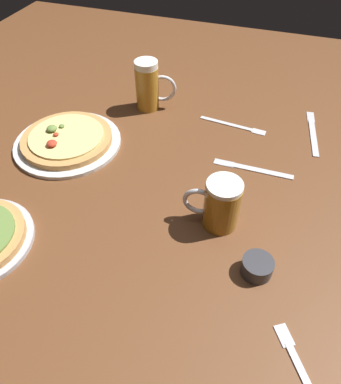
# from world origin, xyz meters

# --- Properties ---
(ground_plane) EXTENTS (2.40, 2.40, 0.03)m
(ground_plane) POSITION_xyz_m (0.00, 0.00, -0.01)
(ground_plane) COLOR brown
(pizza_plate_far) EXTENTS (0.32, 0.32, 0.05)m
(pizza_plate_far) POSITION_xyz_m (-0.37, 0.11, 0.02)
(pizza_plate_far) COLOR silver
(pizza_plate_far) RESTS_ON ground_plane
(beer_mug_dark) EXTENTS (0.13, 0.08, 0.17)m
(beer_mug_dark) POSITION_xyz_m (-0.21, 0.39, 0.08)
(beer_mug_dark) COLOR #B27A23
(beer_mug_dark) RESTS_ON ground_plane
(beer_mug_amber) EXTENTS (0.14, 0.09, 0.13)m
(beer_mug_amber) POSITION_xyz_m (0.14, -0.04, 0.07)
(beer_mug_amber) COLOR #9E6619
(beer_mug_amber) RESTS_ON ground_plane
(ramekin_sauce) EXTENTS (0.07, 0.07, 0.04)m
(ramekin_sauce) POSITION_xyz_m (0.25, -0.15, 0.02)
(ramekin_sauce) COLOR #333338
(ramekin_sauce) RESTS_ON ground_plane
(fork_left) EXTENTS (0.22, 0.04, 0.01)m
(fork_left) POSITION_xyz_m (0.09, 0.37, 0.00)
(fork_left) COLOR silver
(fork_left) RESTS_ON ground_plane
(knife_right) EXTENTS (0.23, 0.02, 0.01)m
(knife_right) POSITION_xyz_m (0.19, 0.18, 0.00)
(knife_right) COLOR silver
(knife_right) RESTS_ON ground_plane
(fork_spare) EXTENTS (0.13, 0.18, 0.01)m
(fork_spare) POSITION_xyz_m (0.36, -0.34, 0.00)
(fork_spare) COLOR silver
(fork_spare) RESTS_ON ground_plane
(knife_spare) EXTENTS (0.05, 0.24, 0.01)m
(knife_spare) POSITION_xyz_m (0.34, 0.41, 0.00)
(knife_spare) COLOR silver
(knife_spare) RESTS_ON ground_plane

